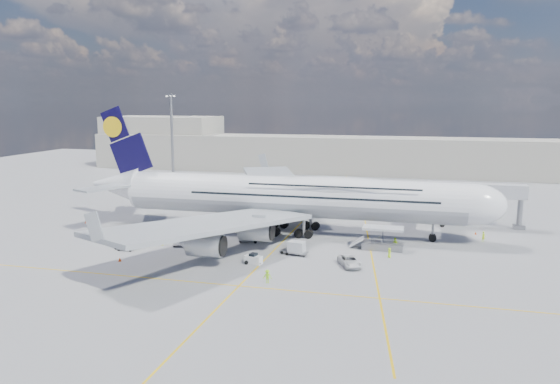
% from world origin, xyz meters
% --- Properties ---
extents(ground, '(300.00, 300.00, 0.00)m').
position_xyz_m(ground, '(0.00, 0.00, 0.00)').
color(ground, gray).
rests_on(ground, ground).
extents(taxi_line_main, '(0.25, 220.00, 0.01)m').
position_xyz_m(taxi_line_main, '(0.00, 0.00, 0.01)').
color(taxi_line_main, '#E5B10C').
rests_on(taxi_line_main, ground).
extents(taxi_line_cross, '(120.00, 0.25, 0.01)m').
position_xyz_m(taxi_line_cross, '(0.00, -20.00, 0.01)').
color(taxi_line_cross, '#E5B10C').
rests_on(taxi_line_cross, ground).
extents(taxi_line_diag, '(14.16, 99.06, 0.01)m').
position_xyz_m(taxi_line_diag, '(14.00, 10.00, 0.01)').
color(taxi_line_diag, '#E5B10C').
rests_on(taxi_line_diag, ground).
extents(airliner, '(77.26, 79.15, 23.71)m').
position_xyz_m(airliner, '(0.26, 10.00, 6.87)').
color(airliner, white).
rests_on(airliner, ground).
extents(jet_bridge, '(18.80, 12.10, 8.50)m').
position_xyz_m(jet_bridge, '(29.81, 20.94, 6.85)').
color(jet_bridge, '#B7B7BC').
rests_on(jet_bridge, ground).
extents(cargo_loader, '(8.53, 3.20, 3.67)m').
position_xyz_m(cargo_loader, '(16.82, 2.89, 1.25)').
color(cargo_loader, silver).
rests_on(cargo_loader, ground).
extents(light_mast, '(3.00, 0.70, 25.50)m').
position_xyz_m(light_mast, '(-40.00, 45.00, 13.21)').
color(light_mast, gray).
rests_on(light_mast, ground).
extents(terminal, '(180.00, 16.00, 12.00)m').
position_xyz_m(terminal, '(0.00, 95.00, 6.00)').
color(terminal, '#B2AD9E').
rests_on(terminal, ground).
extents(hangar, '(40.00, 22.00, 18.00)m').
position_xyz_m(hangar, '(-70.00, 100.00, 9.00)').
color(hangar, '#B2AD9E').
rests_on(hangar, ground).
extents(tree_line, '(160.00, 6.00, 8.00)m').
position_xyz_m(tree_line, '(40.00, 140.00, 4.00)').
color(tree_line, '#193814').
rests_on(tree_line, ground).
extents(dolly_row_a, '(2.75, 1.65, 1.66)m').
position_xyz_m(dolly_row_a, '(-24.09, -7.74, 0.89)').
color(dolly_row_a, gray).
rests_on(dolly_row_a, ground).
extents(dolly_row_b, '(3.41, 2.36, 0.46)m').
position_xyz_m(dolly_row_b, '(-15.35, -3.81, 0.35)').
color(dolly_row_b, gray).
rests_on(dolly_row_b, ground).
extents(dolly_row_c, '(3.74, 2.58, 2.16)m').
position_xyz_m(dolly_row_c, '(-5.54, 1.73, 1.16)').
color(dolly_row_c, gray).
rests_on(dolly_row_c, ground).
extents(dolly_back, '(2.67, 1.49, 0.39)m').
position_xyz_m(dolly_back, '(-23.21, -8.32, 0.30)').
color(dolly_back, gray).
rests_on(dolly_back, ground).
extents(dolly_nose_far, '(3.62, 2.29, 2.15)m').
position_xyz_m(dolly_nose_far, '(4.10, -3.91, 1.16)').
color(dolly_nose_far, gray).
rests_on(dolly_nose_far, ground).
extents(dolly_nose_near, '(3.68, 2.31, 0.51)m').
position_xyz_m(dolly_nose_near, '(3.15, -3.37, 0.39)').
color(dolly_nose_near, gray).
rests_on(dolly_nose_near, ground).
extents(baggage_tug, '(2.83, 1.81, 1.63)m').
position_xyz_m(baggage_tug, '(-1.04, -10.25, 0.72)').
color(baggage_tug, silver).
rests_on(baggage_tug, ground).
extents(catering_truck_inner, '(6.92, 2.97, 4.06)m').
position_xyz_m(catering_truck_inner, '(-5.40, 26.64, 1.91)').
color(catering_truck_inner, gray).
rests_on(catering_truck_inner, ground).
extents(catering_truck_outer, '(8.24, 5.98, 4.53)m').
position_xyz_m(catering_truck_outer, '(-14.82, 36.25, 2.10)').
color(catering_truck_outer, gray).
rests_on(catering_truck_outer, ground).
extents(service_van, '(4.50, 5.96, 1.50)m').
position_xyz_m(service_van, '(12.94, -7.81, 0.75)').
color(service_van, silver).
rests_on(service_van, ground).
extents(crew_nose, '(0.75, 0.71, 1.73)m').
position_xyz_m(crew_nose, '(33.49, 12.17, 0.87)').
color(crew_nose, '#C8EF19').
rests_on(crew_nose, ground).
extents(crew_loader, '(1.18, 1.21, 1.96)m').
position_xyz_m(crew_loader, '(18.97, 3.14, 0.98)').
color(crew_loader, '#ADE618').
rests_on(crew_loader, ground).
extents(crew_wing, '(0.85, 1.05, 1.67)m').
position_xyz_m(crew_wing, '(-18.96, -4.01, 0.83)').
color(crew_wing, '#CDDE17').
rests_on(crew_wing, ground).
extents(crew_van, '(0.63, 0.84, 1.56)m').
position_xyz_m(crew_van, '(18.36, -1.86, 0.78)').
color(crew_van, '#C2F91A').
rests_on(crew_van, ground).
extents(crew_tug, '(1.23, 0.75, 1.86)m').
position_xyz_m(crew_tug, '(3.30, -17.97, 0.93)').
color(crew_tug, '#95E518').
rests_on(crew_tug, ground).
extents(cone_nose, '(0.40, 0.40, 0.51)m').
position_xyz_m(cone_nose, '(32.69, 17.05, 0.25)').
color(cone_nose, '#E6460C').
rests_on(cone_nose, ground).
extents(cone_wing_left_inner, '(0.48, 0.48, 0.61)m').
position_xyz_m(cone_wing_left_inner, '(-1.44, 21.67, 0.30)').
color(cone_wing_left_inner, '#E6460C').
rests_on(cone_wing_left_inner, ground).
extents(cone_wing_left_outer, '(0.43, 0.43, 0.54)m').
position_xyz_m(cone_wing_left_outer, '(-18.57, 27.27, 0.26)').
color(cone_wing_left_outer, '#E6460C').
rests_on(cone_wing_left_outer, ground).
extents(cone_wing_right_inner, '(0.40, 0.40, 0.50)m').
position_xyz_m(cone_wing_right_inner, '(-15.10, -0.06, 0.24)').
color(cone_wing_right_inner, '#E6460C').
rests_on(cone_wing_right_inner, ground).
extents(cone_wing_right_outer, '(0.48, 0.48, 0.61)m').
position_xyz_m(cone_wing_right_outer, '(-21.00, -14.00, 0.30)').
color(cone_wing_right_outer, '#E6460C').
rests_on(cone_wing_right_outer, ground).
extents(cone_tail, '(0.40, 0.40, 0.50)m').
position_xyz_m(cone_tail, '(-41.20, 7.35, 0.24)').
color(cone_tail, '#E6460C').
rests_on(cone_tail, ground).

